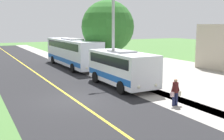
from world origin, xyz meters
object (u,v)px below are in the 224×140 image
Objects in this scene: street_light_pole at (112,32)px; pedestrian_with_bags at (175,91)px; shuttle_bus_front at (122,67)px; transit_bus_rear at (72,51)px; tree_curbside at (108,27)px.

pedestrian_with_bags is at bearing 89.34° from street_light_pole.
pedestrian_with_bags is (-0.23, 5.86, -0.67)m from shuttle_bus_front.
shuttle_bus_front reaches higher than pedestrian_with_bags.
transit_bus_rear is 5.00m from tree_curbside.
transit_bus_rear is 1.58× the size of street_light_pole.
shuttle_bus_front is 0.96× the size of tree_curbside.
transit_bus_rear is at bearing -90.00° from shuttle_bus_front.
street_light_pole is (-0.33, -2.24, 2.55)m from shuttle_bus_front.
shuttle_bus_front is at bearing 70.28° from tree_curbside.
tree_curbside is (-2.86, -7.98, 2.93)m from shuttle_bus_front.
transit_bus_rear reaches higher than shuttle_bus_front.
shuttle_bus_front is at bearing 81.71° from street_light_pole.
shuttle_bus_front is 0.60× the size of transit_bus_rear.
tree_curbside reaches higher than shuttle_bus_front.
pedestrian_with_bags is at bearing 90.79° from transit_bus_rear.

